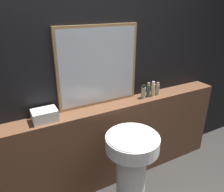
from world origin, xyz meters
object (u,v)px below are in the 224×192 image
mirror (99,67)px  shampoo_bottle (143,92)px  lotion_bottle (153,89)px  towel_stack (45,115)px  conditioner_bottle (148,90)px  pedestal_sink (131,167)px  body_wash_bottle (157,89)px

mirror → shampoo_bottle: size_ratio=5.66×
mirror → lotion_bottle: mirror is taller
towel_stack → conditioner_bottle: conditioner_bottle is taller
shampoo_bottle → lotion_bottle: (0.13, 0.00, 0.01)m
mirror → conditioner_bottle: size_ratio=5.14×
pedestal_sink → mirror: 0.96m
mirror → body_wash_bottle: size_ratio=5.78×
towel_stack → lotion_bottle: (1.15, 0.00, 0.02)m
mirror → lotion_bottle: bearing=-8.7°
mirror → shampoo_bottle: mirror is taller
conditioner_bottle → body_wash_bottle: (0.12, 0.00, -0.01)m
towel_stack → shampoo_bottle: (1.03, 0.00, 0.02)m
conditioner_bottle → lotion_bottle: 0.06m
mirror → lotion_bottle: 0.68m
pedestal_sink → conditioner_bottle: conditioner_bottle is taller
pedestal_sink → towel_stack: size_ratio=4.05×
conditioner_bottle → body_wash_bottle: conditioner_bottle is taller
lotion_bottle → body_wash_bottle: bearing=0.0°
pedestal_sink → shampoo_bottle: 0.79m
pedestal_sink → conditioner_bottle: (0.50, 0.47, 0.47)m
pedestal_sink → towel_stack: towel_stack is taller
conditioner_bottle → body_wash_bottle: size_ratio=1.12×
towel_stack → shampoo_bottle: 1.03m
shampoo_bottle → body_wash_bottle: (0.19, 0.00, -0.00)m
shampoo_bottle → lotion_bottle: size_ratio=0.89×
mirror → conditioner_bottle: bearing=-9.7°
shampoo_bottle → towel_stack: bearing=180.0°
towel_stack → shampoo_bottle: size_ratio=1.46×
towel_stack → conditioner_bottle: bearing=0.0°
towel_stack → conditioner_bottle: size_ratio=1.32×
towel_stack → body_wash_bottle: bearing=0.0°
mirror → body_wash_bottle: 0.74m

